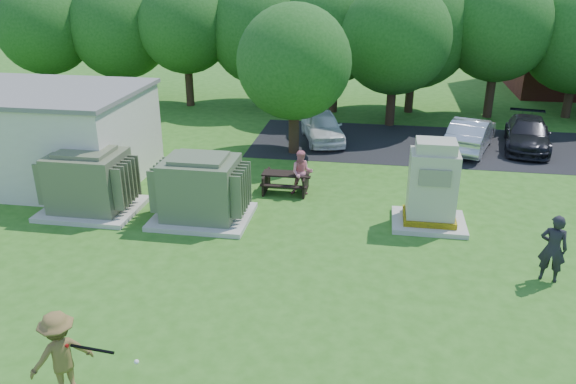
% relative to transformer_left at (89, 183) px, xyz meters
% --- Properties ---
extents(ground, '(120.00, 120.00, 0.00)m').
position_rel_transformer_left_xyz_m(ground, '(6.50, -4.50, -0.97)').
color(ground, '#2D6619').
rests_on(ground, ground).
extents(service_building, '(10.00, 5.00, 3.20)m').
position_rel_transformer_left_xyz_m(service_building, '(-4.50, 2.50, 0.63)').
color(service_building, beige).
rests_on(service_building, ground).
extents(parking_strip, '(20.00, 6.00, 0.01)m').
position_rel_transformer_left_xyz_m(parking_strip, '(13.50, 9.00, -0.96)').
color(parking_strip, '#232326').
rests_on(parking_strip, ground).
extents(transformer_left, '(3.00, 2.40, 2.07)m').
position_rel_transformer_left_xyz_m(transformer_left, '(0.00, 0.00, 0.00)').
color(transformer_left, beige).
rests_on(transformer_left, ground).
extents(transformer_right, '(3.00, 2.40, 2.07)m').
position_rel_transformer_left_xyz_m(transformer_right, '(3.70, 0.00, 0.00)').
color(transformer_right, beige).
rests_on(transformer_right, ground).
extents(generator_cabinet, '(2.21, 1.80, 2.69)m').
position_rel_transformer_left_xyz_m(generator_cabinet, '(10.67, 0.75, 0.21)').
color(generator_cabinet, beige).
rests_on(generator_cabinet, ground).
extents(picnic_table, '(1.62, 1.21, 0.69)m').
position_rel_transformer_left_xyz_m(picnic_table, '(5.90, 2.64, -0.54)').
color(picnic_table, black).
rests_on(picnic_table, ground).
extents(batter, '(1.26, 1.25, 1.74)m').
position_rel_transformer_left_xyz_m(batter, '(3.52, -7.81, -0.10)').
color(batter, brown).
rests_on(batter, ground).
extents(person_by_generator, '(0.76, 0.61, 1.80)m').
position_rel_transformer_left_xyz_m(person_by_generator, '(13.44, -2.08, -0.07)').
color(person_by_generator, black).
rests_on(person_by_generator, ground).
extents(person_at_picnic, '(0.83, 0.68, 1.57)m').
position_rel_transformer_left_xyz_m(person_at_picnic, '(6.48, 2.51, -0.18)').
color(person_at_picnic, pink).
rests_on(person_at_picnic, ground).
extents(car_white, '(2.59, 4.18, 1.33)m').
position_rel_transformer_left_xyz_m(car_white, '(6.50, 8.86, -0.31)').
color(car_white, white).
rests_on(car_white, ground).
extents(car_silver_a, '(2.68, 4.46, 1.39)m').
position_rel_transformer_left_xyz_m(car_silver_a, '(12.87, 8.59, -0.28)').
color(car_silver_a, silver).
rests_on(car_silver_a, ground).
extents(car_dark, '(2.52, 4.63, 1.27)m').
position_rel_transformer_left_xyz_m(car_dark, '(15.31, 9.24, -0.33)').
color(car_dark, black).
rests_on(car_dark, ground).
extents(batting_equipment, '(1.52, 0.17, 0.30)m').
position_rel_transformer_left_xyz_m(batting_equipment, '(4.22, -7.88, 0.14)').
color(batting_equipment, black).
rests_on(batting_equipment, ground).
extents(tree_row, '(41.30, 13.30, 7.30)m').
position_rel_transformer_left_xyz_m(tree_row, '(8.25, 14.00, 3.18)').
color(tree_row, '#47301E').
rests_on(tree_row, ground).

